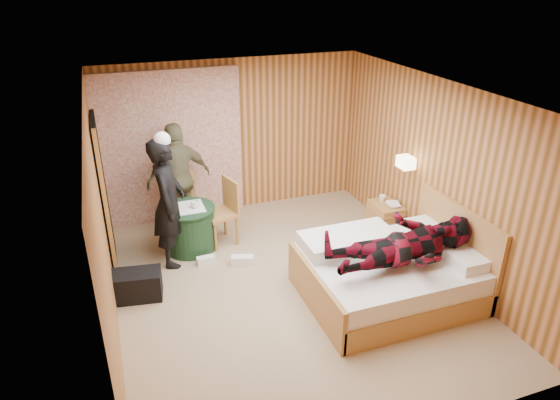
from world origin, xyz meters
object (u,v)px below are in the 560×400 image
object	(u,v)px
chair_far	(182,199)
man_at_table	(179,179)
woman_standing	(168,203)
man_on_bed	(407,235)
wall_lamp	(406,162)
bed	(389,273)
round_table	(190,228)
nightstand	(385,219)
duffel_bag	(135,285)
chair_near	(224,207)

from	to	relation	value
chair_far	man_at_table	distance (m)	0.32
woman_standing	man_on_bed	xyz separation A→B (m)	(2.42, -1.93, 0.07)
wall_lamp	bed	distance (m)	1.65
round_table	man_on_bed	distance (m)	3.12
nightstand	woman_standing	size ratio (longest dim) A/B	0.30
bed	nightstand	distance (m)	1.57
duffel_bag	man_at_table	distance (m)	1.94
woman_standing	round_table	bearing A→B (deg)	-33.96
chair_near	nightstand	bearing A→B (deg)	59.71
nightstand	woman_standing	xyz separation A→B (m)	(-3.15, 0.33, 0.63)
nightstand	woman_standing	world-z (taller)	woman_standing
man_on_bed	chair_far	bearing A→B (deg)	127.21
round_table	man_at_table	bearing A→B (deg)	90.00
chair_near	round_table	bearing A→B (deg)	-99.40
nightstand	man_on_bed	bearing A→B (deg)	-114.55
duffel_bag	woman_standing	xyz separation A→B (m)	(0.58, 0.71, 0.72)
wall_lamp	chair_far	xyz separation A→B (m)	(-2.90, 1.51, -0.76)
round_table	man_at_table	distance (m)	0.82
chair_far	man_on_bed	xyz separation A→B (m)	(2.12, -2.80, 0.43)
chair_near	man_on_bed	distance (m)	2.78
wall_lamp	man_on_bed	size ratio (longest dim) A/B	0.15
nightstand	chair_near	xyz separation A→B (m)	(-2.33, 0.64, 0.30)
chair_far	man_at_table	bearing A→B (deg)	125.90
chair_far	chair_near	size ratio (longest dim) A/B	0.95
bed	man_on_bed	xyz separation A→B (m)	(0.03, -0.23, 0.66)
round_table	man_on_bed	size ratio (longest dim) A/B	0.43
nightstand	man_at_table	distance (m)	3.17
wall_lamp	bed	size ratio (longest dim) A/B	0.13
wall_lamp	man_at_table	size ratio (longest dim) A/B	0.15
duffel_bag	chair_far	bearing A→B (deg)	69.84
wall_lamp	woman_standing	size ratio (longest dim) A/B	0.14
bed	chair_far	distance (m)	3.32
man_at_table	wall_lamp	bearing A→B (deg)	137.19
chair_far	chair_near	xyz separation A→B (m)	(0.53, -0.56, 0.03)
wall_lamp	woman_standing	xyz separation A→B (m)	(-3.20, 0.65, -0.40)
chair_far	duffel_bag	world-z (taller)	chair_far
bed	man_at_table	distance (m)	3.39
wall_lamp	chair_far	size ratio (longest dim) A/B	0.28
woman_standing	man_at_table	distance (m)	0.93
wall_lamp	round_table	bearing A→B (deg)	162.81
wall_lamp	round_table	xyz separation A→B (m)	(-2.91, 0.90, -0.96)
duffel_bag	woman_standing	size ratio (longest dim) A/B	0.35
nightstand	round_table	xyz separation A→B (m)	(-2.87, 0.58, 0.07)
nightstand	man_at_table	bearing A→B (deg)	156.89
bed	chair_near	world-z (taller)	bed
round_table	woman_standing	bearing A→B (deg)	-138.84
wall_lamp	man_on_bed	xyz separation A→B (m)	(-0.77, -1.28, -0.33)
man_on_bed	bed	bearing A→B (deg)	96.43
chair_near	duffel_bag	distance (m)	1.77
man_at_table	duffel_bag	bearing A→B (deg)	46.59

